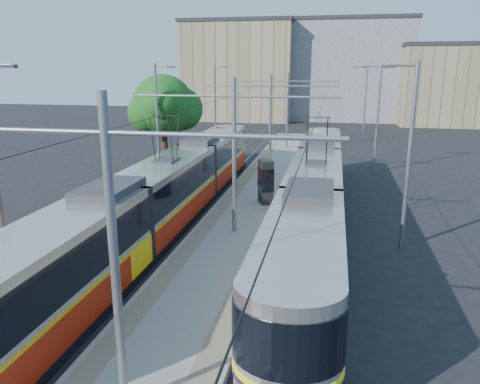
# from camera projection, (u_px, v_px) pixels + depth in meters

# --- Properties ---
(ground) EXTENTS (160.00, 160.00, 0.00)m
(ground) POSITION_uv_depth(u_px,v_px,m) (181.00, 325.00, 14.47)
(ground) COLOR black
(ground) RESTS_ON ground
(platform) EXTENTS (4.00, 50.00, 0.30)m
(platform) POSITION_uv_depth(u_px,v_px,m) (263.00, 187.00, 30.54)
(platform) COLOR gray
(platform) RESTS_ON ground
(tactile_strip_left) EXTENTS (0.70, 50.00, 0.01)m
(tactile_strip_left) POSITION_uv_depth(u_px,v_px,m) (241.00, 184.00, 30.77)
(tactile_strip_left) COLOR gray
(tactile_strip_left) RESTS_ON platform
(tactile_strip_right) EXTENTS (0.70, 50.00, 0.01)m
(tactile_strip_right) POSITION_uv_depth(u_px,v_px,m) (285.00, 186.00, 30.22)
(tactile_strip_right) COLOR gray
(tactile_strip_right) RESTS_ON platform
(rails) EXTENTS (8.71, 70.00, 0.03)m
(rails) POSITION_uv_depth(u_px,v_px,m) (263.00, 189.00, 30.57)
(rails) COLOR gray
(rails) RESTS_ON ground
(track_arrow) EXTENTS (1.20, 5.00, 0.01)m
(track_arrow) POSITION_uv_depth(u_px,v_px,m) (15.00, 370.00, 12.31)
(track_arrow) COLOR silver
(track_arrow) RESTS_ON ground
(tram_left) EXTENTS (2.43, 30.25, 5.50)m
(tram_left) POSITION_uv_depth(u_px,v_px,m) (168.00, 193.00, 23.19)
(tram_left) COLOR black
(tram_left) RESTS_ON ground
(tram_right) EXTENTS (2.43, 27.93, 5.50)m
(tram_right) POSITION_uv_depth(u_px,v_px,m) (315.00, 194.00, 22.40)
(tram_right) COLOR black
(tram_right) RESTS_ON ground
(catenary) EXTENTS (9.20, 70.00, 7.00)m
(catenary) POSITION_uv_depth(u_px,v_px,m) (257.00, 125.00, 26.72)
(catenary) COLOR slate
(catenary) RESTS_ON platform
(street_lamps) EXTENTS (15.18, 38.22, 8.00)m
(street_lamps) POSITION_uv_depth(u_px,v_px,m) (272.00, 119.00, 33.29)
(street_lamps) COLOR slate
(street_lamps) RESTS_ON ground
(shelter) EXTENTS (1.06, 1.29, 2.46)m
(shelter) POSITION_uv_depth(u_px,v_px,m) (266.00, 181.00, 26.17)
(shelter) COLOR black
(shelter) RESTS_ON platform
(tree) EXTENTS (5.01, 4.63, 7.28)m
(tree) POSITION_uv_depth(u_px,v_px,m) (168.00, 107.00, 34.47)
(tree) COLOR #382314
(tree) RESTS_ON ground
(building_left) EXTENTS (16.32, 12.24, 14.42)m
(building_left) POSITION_uv_depth(u_px,v_px,m) (241.00, 71.00, 71.36)
(building_left) COLOR gray
(building_left) RESTS_ON ground
(building_centre) EXTENTS (18.36, 14.28, 14.69)m
(building_centre) POSITION_uv_depth(u_px,v_px,m) (348.00, 70.00, 72.08)
(building_centre) COLOR gray
(building_centre) RESTS_ON ground
(building_right) EXTENTS (14.28, 10.20, 10.91)m
(building_right) POSITION_uv_depth(u_px,v_px,m) (452.00, 85.00, 64.23)
(building_right) COLOR gray
(building_right) RESTS_ON ground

